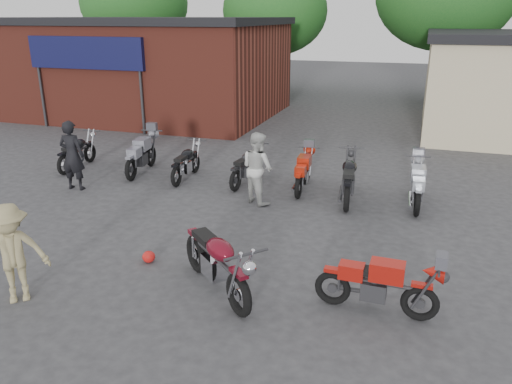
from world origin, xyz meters
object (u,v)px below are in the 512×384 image
(vintage_motorcycle, at_px, (217,258))
(person_tan, at_px, (12,254))
(person_light, at_px, (257,168))
(row_bike_1, at_px, (141,153))
(helmet, at_px, (149,257))
(row_bike_5, at_px, (349,176))
(person_dark, at_px, (72,155))
(row_bike_0, at_px, (77,150))
(row_bike_2, at_px, (186,161))
(row_bike_6, at_px, (417,183))
(row_bike_3, at_px, (247,164))
(row_bike_4, at_px, (303,170))
(sportbike, at_px, (379,282))

(vintage_motorcycle, relative_size, person_tan, 1.34)
(person_light, bearing_deg, row_bike_1, 14.89)
(helmet, xyz_separation_m, row_bike_5, (3.02, 4.52, 0.51))
(person_dark, bearing_deg, row_bike_0, -59.34)
(person_tan, bearing_deg, row_bike_0, 79.03)
(person_tan, distance_m, row_bike_2, 6.60)
(row_bike_6, bearing_deg, person_dark, 97.39)
(person_tan, bearing_deg, person_dark, 77.28)
(person_light, xyz_separation_m, row_bike_2, (-2.45, 1.12, -0.35))
(row_bike_0, distance_m, row_bike_3, 5.30)
(person_dark, relative_size, row_bike_0, 0.98)
(person_tan, distance_m, row_bike_4, 7.41)
(vintage_motorcycle, distance_m, row_bike_6, 6.05)
(person_light, height_order, row_bike_4, person_light)
(helmet, xyz_separation_m, row_bike_4, (1.79, 4.92, 0.42))
(person_tan, distance_m, row_bike_5, 7.68)
(sportbike, bearing_deg, row_bike_1, 145.37)
(row_bike_4, relative_size, row_bike_6, 0.95)
(sportbike, xyz_separation_m, person_light, (-3.25, 4.05, 0.35))
(person_light, relative_size, row_bike_2, 0.97)
(row_bike_0, distance_m, row_bike_4, 6.87)
(row_bike_3, distance_m, row_bike_4, 1.57)
(person_dark, distance_m, row_bike_6, 8.72)
(person_dark, xyz_separation_m, row_bike_6, (8.57, 1.55, -0.36))
(row_bike_3, xyz_separation_m, row_bike_6, (4.42, -0.30, 0.02))
(vintage_motorcycle, bearing_deg, helmet, -158.39)
(row_bike_5, height_order, row_bike_6, row_bike_5)
(row_bike_0, bearing_deg, person_dark, -149.46)
(helmet, relative_size, row_bike_1, 0.12)
(person_light, bearing_deg, row_bike_4, -91.74)
(row_bike_2, bearing_deg, row_bike_4, -90.39)
(person_light, xyz_separation_m, row_bike_3, (-0.72, 1.28, -0.34))
(person_light, distance_m, row_bike_0, 6.12)
(sportbike, xyz_separation_m, row_bike_3, (-3.97, 5.32, 0.01))
(person_tan, bearing_deg, row_bike_4, 24.38)
(row_bike_2, bearing_deg, row_bike_1, 81.74)
(person_tan, height_order, row_bike_6, person_tan)
(row_bike_0, height_order, row_bike_4, row_bike_0)
(row_bike_6, bearing_deg, person_light, 101.93)
(row_bike_1, relative_size, row_bike_3, 1.10)
(row_bike_0, bearing_deg, row_bike_4, -92.76)
(person_tan, relative_size, row_bike_3, 0.89)
(vintage_motorcycle, distance_m, row_bike_5, 5.31)
(row_bike_1, relative_size, row_bike_5, 0.96)
(vintage_motorcycle, distance_m, row_bike_0, 8.59)
(row_bike_3, bearing_deg, row_bike_5, -93.12)
(helmet, xyz_separation_m, row_bike_0, (-5.08, 4.76, 0.43))
(row_bike_2, relative_size, row_bike_5, 0.85)
(sportbike, relative_size, row_bike_2, 1.00)
(vintage_motorcycle, bearing_deg, row_bike_2, 162.22)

